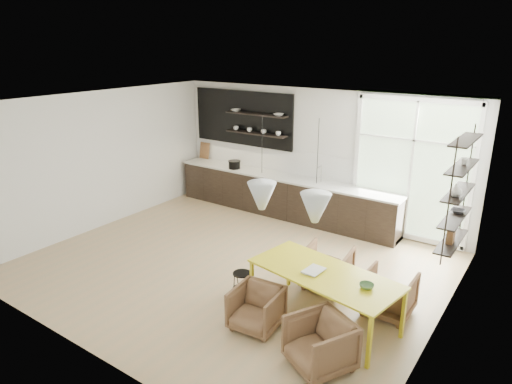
# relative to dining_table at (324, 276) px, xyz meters

# --- Properties ---
(room) EXTENTS (7.02, 6.01, 2.91)m
(room) POSITION_rel_dining_table_xyz_m (-1.52, 1.72, 0.74)
(room) COLOR tan
(room) RESTS_ON ground
(kitchen_run) EXTENTS (5.54, 0.69, 2.75)m
(kitchen_run) POSITION_rel_dining_table_xyz_m (-2.80, 3.31, -0.12)
(kitchen_run) COLOR black
(kitchen_run) RESTS_ON ground
(right_shelving) EXTENTS (0.26, 1.22, 1.90)m
(right_shelving) POSITION_rel_dining_table_xyz_m (1.26, 1.80, 0.93)
(right_shelving) COLOR black
(right_shelving) RESTS_ON ground
(dining_table) EXTENTS (2.25, 1.30, 0.77)m
(dining_table) POSITION_rel_dining_table_xyz_m (0.00, 0.00, 0.00)
(dining_table) COLOR yellow
(dining_table) RESTS_ON ground
(armchair_back_left) EXTENTS (0.82, 0.83, 0.68)m
(armchair_back_left) POSITION_rel_dining_table_xyz_m (-0.39, 0.93, -0.38)
(armchair_back_left) COLOR brown
(armchair_back_left) RESTS_ON ground
(armchair_back_right) EXTENTS (0.70, 0.72, 0.65)m
(armchair_back_right) POSITION_rel_dining_table_xyz_m (0.70, 0.73, -0.39)
(armchair_back_right) COLOR brown
(armchair_back_right) RESTS_ON ground
(armchair_front_left) EXTENTS (0.70, 0.72, 0.61)m
(armchair_front_left) POSITION_rel_dining_table_xyz_m (-0.69, -0.68, -0.42)
(armchair_front_left) COLOR brown
(armchair_front_left) RESTS_ON ground
(armchair_front_right) EXTENTS (0.96, 0.97, 0.66)m
(armchair_front_right) POSITION_rel_dining_table_xyz_m (0.42, -0.91, -0.39)
(armchair_front_right) COLOR brown
(armchair_front_right) RESTS_ON ground
(wire_stool) EXTENTS (0.31, 0.31, 0.39)m
(wire_stool) POSITION_rel_dining_table_xyz_m (-1.37, -0.10, -0.47)
(wire_stool) COLOR black
(wire_stool) RESTS_ON ground
(table_book) EXTENTS (0.26, 0.34, 0.03)m
(table_book) POSITION_rel_dining_table_xyz_m (-0.26, -0.05, 0.07)
(table_book) COLOR white
(table_book) RESTS_ON dining_table
(table_bowl) EXTENTS (0.26, 0.26, 0.06)m
(table_bowl) POSITION_rel_dining_table_xyz_m (0.64, -0.06, 0.08)
(table_bowl) COLOR #487043
(table_bowl) RESTS_ON dining_table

